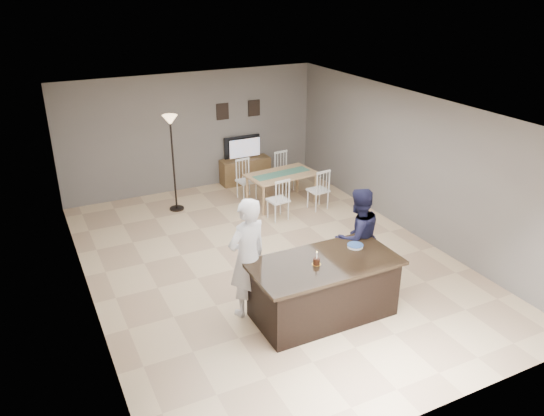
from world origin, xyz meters
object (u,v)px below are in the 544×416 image
birthday_cake (316,261)px  man (357,237)px  television (244,147)px  floor_lamp (171,137)px  kitchen_island (323,288)px  woman (247,258)px  plate_stack (355,246)px  dining_table (282,179)px  tv_console (245,171)px

birthday_cake → man: bearing=27.7°
television → floor_lamp: (-1.99, -0.91, 0.73)m
kitchen_island → woman: bearing=149.9°
birthday_cake → floor_lamp: size_ratio=0.10×
birthday_cake → plate_stack: size_ratio=0.85×
woman → plate_stack: woman is taller
television → dining_table: 1.66m
woman → tv_console: bearing=-129.2°
woman → birthday_cake: bearing=128.4°
kitchen_island → birthday_cake: (-0.15, -0.02, 0.49)m
woman → kitchen_island: bearing=133.9°
man → kitchen_island: bearing=28.7°
birthday_cake → television: bearing=76.6°
television → dining_table: size_ratio=0.51×
man → dining_table: man is taller
television → dining_table: bearing=96.6°
television → birthday_cake: television is taller
floor_lamp → woman: bearing=-92.2°
kitchen_island → birthday_cake: birthday_cake is taller
woman → plate_stack: size_ratio=7.60×
man → floor_lamp: (-1.74, 4.18, 0.78)m
birthday_cake → plate_stack: birthday_cake is taller
woman → man: (1.90, 0.00, -0.10)m
television → dining_table: (0.19, -1.63, -0.29)m
man → birthday_cake: (-1.10, -0.57, 0.13)m
birthday_cake → dining_table: bearing=69.2°
plate_stack → television: bearing=84.2°
plate_stack → kitchen_island: bearing=-165.5°
woman → dining_table: 4.19m
kitchen_island → plate_stack: 0.81m
television → woman: bearing=67.1°
man → birthday_cake: man is taller
man → woman: bearing=-1.3°
kitchen_island → woman: 1.19m
kitchen_island → woman: (-0.95, 0.55, 0.46)m
tv_console → birthday_cake: bearing=-103.5°
plate_stack → dining_table: size_ratio=0.13×
man → dining_table: 3.50m
tv_console → television: bearing=90.0°
plate_stack → dining_table: 3.94m
plate_stack → floor_lamp: floor_lamp is taller
man → plate_stack: bearing=49.9°
kitchen_island → television: television is taller
man → plate_stack: size_ratio=6.80×
birthday_cake → floor_lamp: (-0.64, 4.75, 0.65)m
woman → man: 1.90m
floor_lamp → birthday_cake: bearing=-82.3°
kitchen_island → woman: woman is taller
woman → floor_lamp: size_ratio=0.89×
woman → birthday_cake: size_ratio=8.89×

